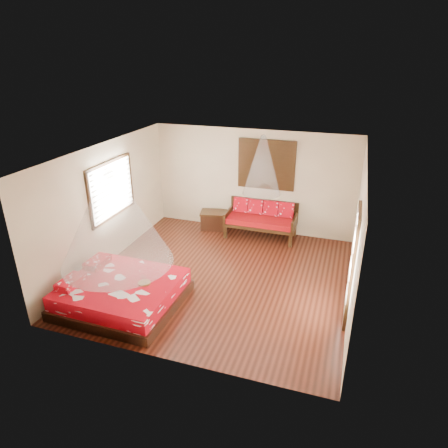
{
  "coord_description": "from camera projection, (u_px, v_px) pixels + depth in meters",
  "views": [
    {
      "loc": [
        2.49,
        -7.3,
        4.65
      ],
      "look_at": [
        -0.02,
        0.31,
        1.15
      ],
      "focal_mm": 32.0,
      "sensor_mm": 36.0,
      "label": 1
    }
  ],
  "objects": [
    {
      "name": "mosquito_net_main",
      "position": [
        113.0,
        218.0,
        7.23
      ],
      "size": [
        2.08,
        2.08,
        1.8
      ],
      "primitive_type": "cone",
      "color": "white",
      "rests_on": "ceiling"
    },
    {
      "name": "bed",
      "position": [
        121.0,
        293.0,
        7.87
      ],
      "size": [
        2.25,
        2.04,
        0.65
      ],
      "rotation": [
        0.0,
        0.0,
        -0.02
      ],
      "color": "black",
      "rests_on": "floor"
    },
    {
      "name": "room",
      "position": [
        220.0,
        219.0,
        8.37
      ],
      "size": [
        5.54,
        5.54,
        2.84
      ],
      "color": "black",
      "rests_on": "ground"
    },
    {
      "name": "daybed",
      "position": [
        261.0,
        218.0,
        10.69
      ],
      "size": [
        1.87,
        0.83,
        0.96
      ],
      "color": "black",
      "rests_on": "floor"
    },
    {
      "name": "window_left",
      "position": [
        112.0,
        189.0,
        9.2
      ],
      "size": [
        0.1,
        1.74,
        1.34
      ],
      "color": "black",
      "rests_on": "wall_left"
    },
    {
      "name": "shutter_panel",
      "position": [
        266.0,
        165.0,
        10.43
      ],
      "size": [
        1.52,
        0.06,
        1.32
      ],
      "color": "black",
      "rests_on": "wall_back"
    },
    {
      "name": "wine_tray",
      "position": [
        144.0,
        281.0,
        7.7
      ],
      "size": [
        0.24,
        0.24,
        0.19
      ],
      "rotation": [
        0.0,
        0.0,
        -0.19
      ],
      "color": "brown",
      "rests_on": "bed"
    },
    {
      "name": "mosquito_net_daybed",
      "position": [
        262.0,
        165.0,
        9.99
      ],
      "size": [
        0.97,
        0.97,
        1.5
      ],
      "primitive_type": "cone",
      "color": "white",
      "rests_on": "ceiling"
    },
    {
      "name": "glazed_door",
      "position": [
        352.0,
        266.0,
        7.2
      ],
      "size": [
        0.08,
        1.02,
        2.16
      ],
      "color": "black",
      "rests_on": "floor"
    },
    {
      "name": "storage_chest",
      "position": [
        214.0,
        220.0,
        11.26
      ],
      "size": [
        0.83,
        0.68,
        0.5
      ],
      "rotation": [
        0.0,
        0.0,
        0.22
      ],
      "color": "black",
      "rests_on": "floor"
    }
  ]
}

